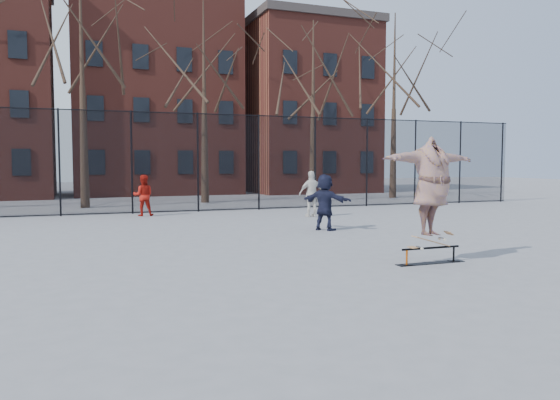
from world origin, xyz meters
name	(u,v)px	position (x,y,z in m)	size (l,w,h in m)	color
ground	(292,276)	(0.00, 0.00, 0.00)	(100.00, 100.00, 0.00)	slate
skate_rail	(431,257)	(3.05, 0.15, 0.13)	(1.51, 0.23, 0.33)	black
skateboard	(431,244)	(3.05, 0.15, 0.38)	(0.87, 0.21, 0.10)	#9A693D
skater	(432,193)	(3.05, 0.15, 1.41)	(2.40, 0.65, 1.95)	#7A3E9B
bystander_red	(143,195)	(-1.10, 12.00, 0.77)	(0.75, 0.58, 1.54)	#A3160E
bystander_white	(312,194)	(4.66, 9.47, 0.85)	(0.99, 0.41, 1.69)	silver
bystander_navy	(325,202)	(3.38, 5.70, 0.84)	(1.55, 0.49, 1.67)	#191B32
fence	(168,161)	(-0.01, 13.00, 2.05)	(34.03, 0.07, 4.00)	black
tree_row	(146,46)	(-0.25, 17.15, 7.36)	(33.66, 7.46, 10.67)	black
rowhouses	(144,96)	(0.72, 26.00, 6.06)	(29.00, 7.00, 13.00)	maroon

